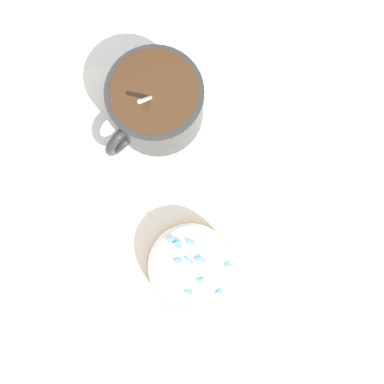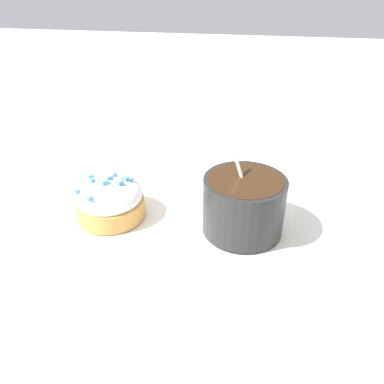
{
  "view_description": "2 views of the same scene",
  "coord_description": "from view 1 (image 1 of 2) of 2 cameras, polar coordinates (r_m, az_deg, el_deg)",
  "views": [
    {
      "loc": [
        0.09,
        -0.0,
        0.56
      ],
      "look_at": [
        0.01,
        0.02,
        0.04
      ],
      "focal_mm": 50.0,
      "sensor_mm": 36.0,
      "label": 1
    },
    {
      "loc": [
        -0.09,
        0.37,
        0.28
      ],
      "look_at": [
        -0.02,
        -0.02,
        0.04
      ],
      "focal_mm": 35.0,
      "sensor_mm": 36.0,
      "label": 2
    }
  ],
  "objects": [
    {
      "name": "ground_plane",
      "position": [
        0.56,
        -1.76,
        0.35
      ],
      "size": [
        3.0,
        3.0,
        0.0
      ],
      "primitive_type": "plane",
      "color": "silver"
    },
    {
      "name": "paper_napkin",
      "position": [
        0.56,
        -1.77,
        0.38
      ],
      "size": [
        0.3,
        0.28,
        0.0
      ],
      "color": "white",
      "rests_on": "ground_plane"
    },
    {
      "name": "frosted_pastry",
      "position": [
        0.53,
        0.31,
        -7.8
      ],
      "size": [
        0.09,
        0.09,
        0.06
      ],
      "color": "#D19347",
      "rests_on": "paper_napkin"
    },
    {
      "name": "coffee_cup",
      "position": [
        0.54,
        -3.51,
        9.54
      ],
      "size": [
        0.1,
        0.11,
        0.1
      ],
      "color": "black",
      "rests_on": "paper_napkin"
    }
  ]
}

